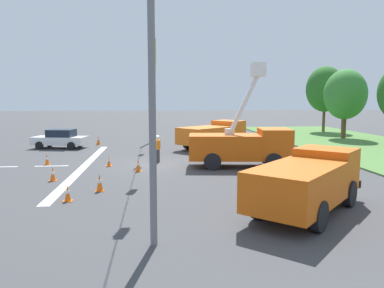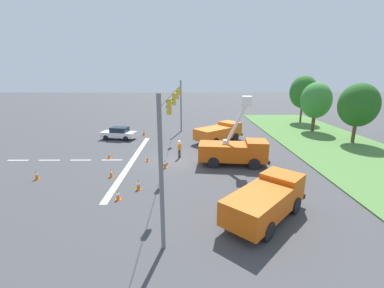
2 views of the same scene
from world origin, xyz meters
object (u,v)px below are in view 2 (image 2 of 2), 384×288
Objects in this scene: tree_west at (316,100)px; traffic_cone_far_right at (230,148)px; sedan_white at (119,133)px; traffic_cone_lane_edge_b at (144,132)px; tree_far_west at (303,92)px; road_worker at (179,148)px; utility_truck_support_far at (219,132)px; traffic_cone_far_left at (111,173)px; traffic_cone_mid_left at (147,158)px; tree_centre at (358,105)px; traffic_cone_lane_edge_a at (165,164)px; traffic_cone_near_bucket at (109,155)px; traffic_cone_foreground_right at (36,175)px; utility_truck_support_near at (267,199)px; utility_truck_bucket_lift at (234,150)px; traffic_cone_mid_right at (138,184)px.

traffic_cone_far_right is at bearing -54.49° from tree_west.
sedan_white is 5.51× the size of traffic_cone_lane_edge_b.
tree_far_west reaches higher than road_worker.
traffic_cone_far_left is (11.24, -9.90, -0.84)m from utility_truck_support_far.
road_worker is at bearing 28.01° from traffic_cone_lane_edge_b.
traffic_cone_mid_left is at bearing -58.92° from tree_west.
tree_centre is 23.64m from traffic_cone_lane_edge_a.
sedan_white is 7.86m from traffic_cone_near_bucket.
traffic_cone_foreground_right is 5.68m from traffic_cone_far_left.
traffic_cone_near_bucket is at bearing -9.59° from traffic_cone_lane_edge_b.
utility_truck_support_near is 8.78× the size of traffic_cone_near_bucket.
traffic_cone_far_right is (9.52, -13.34, -4.15)m from tree_west.
utility_truck_bucket_lift is 3.61× the size of road_worker.
utility_truck_bucket_lift is 12.11m from traffic_cone_near_bucket.
tree_centre is 28.85m from sedan_white.
traffic_cone_lane_edge_a is (2.74, 5.74, 0.03)m from traffic_cone_near_bucket.
traffic_cone_near_bucket is (-10.99, -12.20, -0.85)m from utility_truck_support_near.
utility_truck_support_near is at bearing 39.53° from traffic_cone_mid_left.
traffic_cone_far_left is at bearing 12.02° from sedan_white.
sedan_white is (-9.72, -12.98, -0.60)m from utility_truck_bucket_lift.
traffic_cone_mid_right is at bearing -28.04° from utility_truck_support_far.
traffic_cone_near_bucket is at bearing -60.58° from utility_truck_support_far.
traffic_cone_near_bucket is (19.46, -26.91, -4.83)m from tree_far_west.
traffic_cone_lane_edge_b is (-9.78, -5.21, -0.59)m from road_worker.
road_worker is at bearing 132.75° from traffic_cone_far_left.
traffic_cone_lane_edge_a is 4.62m from traffic_cone_far_left.
traffic_cone_lane_edge_b is at bearing -171.43° from traffic_cone_mid_right.
utility_truck_bucket_lift reaches higher than traffic_cone_far_left.
traffic_cone_mid_left is 0.78× the size of traffic_cone_mid_right.
road_worker is (5.53, -20.57, -3.54)m from tree_centre.
utility_truck_bucket_lift is 8.14m from traffic_cone_mid_left.
traffic_cone_foreground_right is 8.52m from traffic_cone_mid_right.
traffic_cone_mid_right is (13.62, -7.25, -0.80)m from utility_truck_support_far.
traffic_cone_lane_edge_b is at bearing 170.41° from traffic_cone_near_bucket.
sedan_white is 13.35m from traffic_cone_foreground_right.
sedan_white is at bearing -67.34° from tree_far_west.
tree_centre is at bearing 101.17° from traffic_cone_far_right.
traffic_cone_lane_edge_a is (10.52, 6.82, -0.43)m from sedan_white.
utility_truck_bucket_lift is 15.68m from traffic_cone_lane_edge_b.
sedan_white is at bearing 167.07° from traffic_cone_foreground_right.
utility_truck_support_near is 7.21× the size of traffic_cone_lane_edge_b.
traffic_cone_lane_edge_a is at bearing 32.96° from sedan_white.
traffic_cone_foreground_right is at bearing -59.62° from tree_west.
traffic_cone_lane_edge_a is (22.20, -21.17, -4.80)m from tree_far_west.
traffic_cone_near_bucket is 10.04m from traffic_cone_lane_edge_b.
utility_truck_support_near reaches higher than traffic_cone_near_bucket.
traffic_cone_lane_edge_a is at bearing 64.46° from traffic_cone_near_bucket.
tree_far_west is at bearing 125.87° from traffic_cone_near_bucket.
utility_truck_bucket_lift is 6.30m from traffic_cone_lane_edge_a.
utility_truck_bucket_lift reaches higher than traffic_cone_foreground_right.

